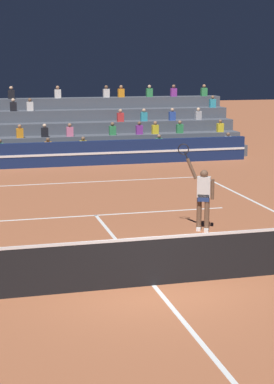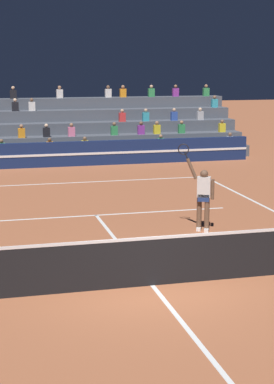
% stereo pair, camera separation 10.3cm
% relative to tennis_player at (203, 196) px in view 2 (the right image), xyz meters
% --- Properties ---
extents(ground_plane, '(120.00, 120.00, 0.00)m').
position_rel_tennis_player_xyz_m(ground_plane, '(-2.52, -3.93, -0.99)').
color(ground_plane, '#AD603D').
extents(court_lines, '(11.10, 23.90, 0.01)m').
position_rel_tennis_player_xyz_m(court_lines, '(-2.52, -3.93, -0.98)').
color(court_lines, white).
rests_on(court_lines, ground).
extents(tennis_net, '(12.00, 0.10, 1.10)m').
position_rel_tennis_player_xyz_m(tennis_net, '(-2.52, -3.93, -0.44)').
color(tennis_net, slate).
rests_on(tennis_net, ground).
extents(sponsor_banner_wall, '(18.00, 0.26, 1.10)m').
position_rel_tennis_player_xyz_m(sponsor_banner_wall, '(-2.52, 11.97, -0.44)').
color(sponsor_banner_wall, navy).
rests_on(sponsor_banner_wall, ground).
extents(bleacher_stand, '(19.16, 4.75, 3.38)m').
position_rel_tennis_player_xyz_m(bleacher_stand, '(-2.52, 15.77, 0.03)').
color(bleacher_stand, '#4C515B').
rests_on(bleacher_stand, ground).
extents(tennis_player, '(0.98, 0.57, 2.47)m').
position_rel_tennis_player_xyz_m(tennis_player, '(0.00, 0.00, 0.00)').
color(tennis_player, brown).
rests_on(tennis_player, ground).
extents(tennis_ball, '(0.07, 0.07, 0.07)m').
position_rel_tennis_player_xyz_m(tennis_ball, '(-1.07, -2.99, -0.95)').
color(tennis_ball, '#C6DB33').
rests_on(tennis_ball, ground).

